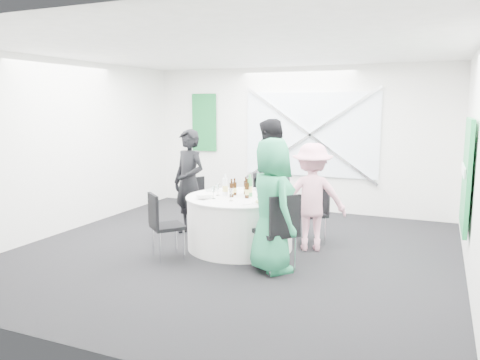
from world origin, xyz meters
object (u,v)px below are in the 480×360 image
at_px(banquet_table, 240,222).
at_px(green_water_bottle, 250,188).
at_px(chair_back_left, 198,201).
at_px(chair_back_right, 316,209).
at_px(person_man_back, 269,176).
at_px(clear_water_bottle, 225,187).
at_px(person_man_back_left, 189,182).
at_px(person_woman_pink, 312,197).
at_px(person_woman_green, 272,205).
at_px(chair_front_right, 280,226).
at_px(chair_front_left, 162,221).
at_px(chair_back, 263,197).

height_order(banquet_table, green_water_bottle, green_water_bottle).
bearing_deg(chair_back_left, chair_back_right, -54.66).
bearing_deg(person_man_back, clear_water_bottle, -12.45).
bearing_deg(clear_water_bottle, chair_back_right, 32.94).
xyz_separation_m(chair_back_left, clear_water_bottle, (0.73, -0.52, 0.36)).
distance_m(chair_back_right, person_man_back_left, 2.04).
distance_m(banquet_table, person_man_back_left, 1.18).
bearing_deg(green_water_bottle, clear_water_bottle, -168.19).
relative_size(person_woman_pink, person_woman_green, 0.92).
height_order(person_man_back_left, person_woman_pink, person_man_back_left).
relative_size(chair_back_left, green_water_bottle, 2.80).
height_order(chair_back_left, clear_water_bottle, clear_water_bottle).
height_order(person_man_back_left, clear_water_bottle, person_man_back_left).
bearing_deg(chair_back_right, chair_front_right, -42.24).
relative_size(person_man_back_left, person_woman_green, 1.01).
distance_m(chair_front_left, person_man_back_left, 1.30).
bearing_deg(person_woman_pink, clear_water_bottle, -3.10).
distance_m(chair_back_left, green_water_bottle, 1.23).
bearing_deg(banquet_table, chair_back_left, 151.93).
xyz_separation_m(chair_front_left, person_man_back_left, (-0.27, 1.23, 0.32)).
height_order(chair_back_right, person_woman_green, person_woman_green).
distance_m(chair_back_right, clear_water_bottle, 1.45).
bearing_deg(chair_back_left, banquet_table, -90.00).
xyz_separation_m(chair_back, chair_front_left, (-0.72, -1.94, -0.02)).
bearing_deg(clear_water_bottle, person_woman_pink, 15.23).
height_order(banquet_table, person_man_back, person_man_back).
height_order(chair_front_left, person_woman_green, person_woman_green).
bearing_deg(chair_back_right, clear_water_bottle, -95.78).
relative_size(chair_back_left, chair_front_left, 0.99).
bearing_deg(person_man_back, person_man_back_left, -54.31).
distance_m(green_water_bottle, clear_water_bottle, 0.36).
bearing_deg(person_man_back_left, person_woman_green, -12.76).
xyz_separation_m(banquet_table, chair_back_right, (0.94, 0.76, 0.13)).
bearing_deg(green_water_bottle, person_woman_green, -52.36).
relative_size(person_man_back, person_woman_pink, 1.20).
height_order(banquet_table, chair_front_left, chair_front_left).
relative_size(person_woman_green, clear_water_bottle, 5.35).
relative_size(banquet_table, chair_back, 1.66).
height_order(chair_back, clear_water_bottle, clear_water_bottle).
relative_size(person_man_back, clear_water_bottle, 5.91).
distance_m(chair_back_left, person_man_back_left, 0.37).
bearing_deg(person_man_back, chair_back_right, 76.90).
bearing_deg(person_man_back, person_woman_green, 24.91).
relative_size(chair_back, person_man_back, 0.51).
bearing_deg(person_man_back, chair_back_left, -59.60).
height_order(person_woman_pink, clear_water_bottle, person_woman_pink).
bearing_deg(clear_water_bottle, chair_front_right, -34.09).
bearing_deg(person_woman_green, clear_water_bottle, 7.93).
height_order(chair_back, chair_back_right, chair_back).
bearing_deg(person_woman_green, person_woman_pink, -57.80).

